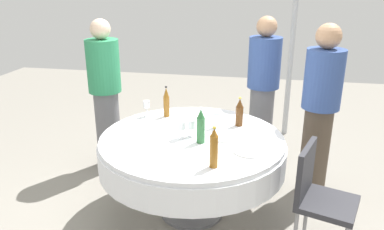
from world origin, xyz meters
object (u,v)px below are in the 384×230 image
Objects in this scene: wine_glass_far at (191,125)px; plate_right at (249,150)px; wine_glass_front at (217,116)px; bottle_green_far at (201,126)px; wine_glass_mid at (147,105)px; person_west at (263,90)px; wine_glass_near at (181,126)px; person_inner at (320,109)px; bottle_amber_left at (166,103)px; dining_table at (192,152)px; bottle_brown_west at (239,113)px; plate_outer at (224,137)px; bottle_amber_inner at (214,148)px; chair_near at (317,193)px; person_left at (105,93)px.

wine_glass_far is 0.57× the size of plate_right.
wine_glass_front is 0.57× the size of plate_right.
bottle_green_far is 0.80m from wine_glass_mid.
plate_right is at bearing -66.87° from person_west.
person_west is at bearing 176.67° from plate_right.
person_inner reaches higher than wine_glass_near.
bottle_amber_left is 1.42m from person_inner.
bottle_brown_west is at bearing 131.99° from dining_table.
bottle_green_far is at bearing -14.47° from wine_glass_front.
wine_glass_far is at bearing -84.65° from plate_outer.
person_inner is at bearing 117.33° from wine_glass_far.
bottle_amber_inner is 0.55m from plate_outer.
wine_glass_near is 0.63× the size of plate_outer.
wine_glass_mid is at bearing -115.53° from plate_outer.
wine_glass_far is 0.09× the size of person_west.
dining_table is 1.81× the size of chair_near.
wine_glass_front reaches higher than plate_right.
wine_glass_near reaches higher than wine_glass_front.
plate_right is 1.81m from person_left.
wine_glass_mid is at bearing -136.66° from wine_glass_near.
wine_glass_far is 0.29m from plate_outer.
person_west is 0.76m from person_inner.
bottle_brown_west is 0.51m from bottle_green_far.
bottle_amber_left reaches higher than chair_near.
wine_glass_near is at bearing -49.43° from bottle_brown_west.
person_left is (-0.78, -0.99, -0.00)m from wine_glass_near.
plate_outer is 0.15× the size of person_west.
wine_glass_near is (0.49, 0.25, -0.03)m from bottle_amber_left.
wine_glass_front is at bearing -97.57° from person_inner.
bottle_brown_west is 0.16× the size of person_inner.
plate_right is 0.58m from chair_near.
wine_glass_mid is at bearing -121.26° from plate_right.
bottle_amber_left is 1.00× the size of bottle_green_far.
person_left is 1.68m from person_west.
bottle_amber_left reaches higher than dining_table.
chair_near is (0.78, 1.33, -0.36)m from bottle_amber_left.
bottle_amber_inner is 0.43m from bottle_green_far.
wine_glass_near is at bearing 43.34° from wine_glass_mid.
person_west is at bearing 153.09° from wine_glass_far.
chair_near is at bearing 74.91° from plate_right.
plate_right is at bearing 51.88° from bottle_amber_left.
wine_glass_far is at bearing -138.99° from bottle_green_far.
bottle_brown_west is at bearing 130.70° from wine_glass_far.
person_left is (-0.49, -1.25, -0.00)m from wine_glass_front.
wine_glass_near is 0.59× the size of plate_right.
wine_glass_near is 0.64m from wine_glass_mid.
person_west reaches higher than wine_glass_mid.
bottle_green_far is 1.97× the size of wine_glass_near.
dining_table is at bearing -90.00° from person_west.
person_west reaches higher than bottle_brown_west.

